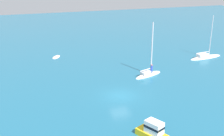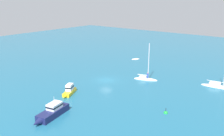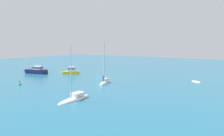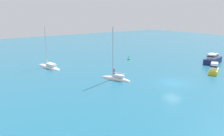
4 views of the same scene
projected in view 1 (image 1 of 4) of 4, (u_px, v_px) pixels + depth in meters
ground_plane at (120, 96)px, 37.06m from camera, size 160.00×160.00×0.00m
sailboat at (148, 74)px, 44.13m from camera, size 5.39×2.95×8.72m
yacht at (205, 57)px, 53.15m from camera, size 7.31×2.53×8.20m
tender at (56, 57)px, 53.53m from camera, size 2.23×2.70×0.40m
cabin_cruiser at (156, 133)px, 27.25m from camera, size 2.97×4.82×1.89m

